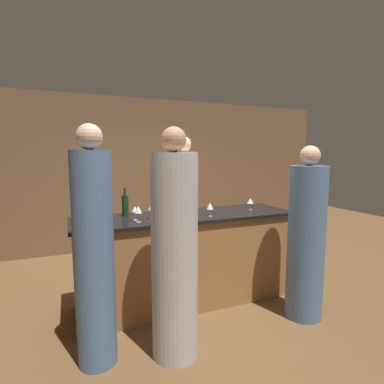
{
  "coord_description": "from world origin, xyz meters",
  "views": [
    {
      "loc": [
        -1.27,
        -3.2,
        1.75
      ],
      "look_at": [
        0.11,
        0.1,
        1.31
      ],
      "focal_mm": 28.0,
      "sensor_mm": 36.0,
      "label": 1
    }
  ],
  "objects_px": {
    "guest_0": "(175,254)",
    "wine_bottle_0": "(125,205)",
    "bartender": "(184,211)",
    "guest_2": "(94,255)",
    "wine_bottle_1": "(185,206)",
    "guest_1": "(306,240)"
  },
  "relations": [
    {
      "from": "guest_0",
      "to": "wine_bottle_0",
      "type": "distance_m",
      "value": 1.12
    },
    {
      "from": "bartender",
      "to": "guest_2",
      "type": "xyz_separation_m",
      "value": [
        -1.37,
        -1.52,
        0.0
      ]
    },
    {
      "from": "guest_0",
      "to": "guest_2",
      "type": "relative_size",
      "value": 0.99
    },
    {
      "from": "guest_2",
      "to": "wine_bottle_0",
      "type": "distance_m",
      "value": 1.03
    },
    {
      "from": "wine_bottle_1",
      "to": "guest_2",
      "type": "bearing_deg",
      "value": -150.49
    },
    {
      "from": "bartender",
      "to": "wine_bottle_1",
      "type": "height_order",
      "value": "bartender"
    },
    {
      "from": "guest_1",
      "to": "wine_bottle_1",
      "type": "xyz_separation_m",
      "value": [
        -1.11,
        0.67,
        0.33
      ]
    },
    {
      "from": "wine_bottle_0",
      "to": "wine_bottle_1",
      "type": "bearing_deg",
      "value": -28.42
    },
    {
      "from": "guest_0",
      "to": "wine_bottle_1",
      "type": "height_order",
      "value": "guest_0"
    },
    {
      "from": "bartender",
      "to": "wine_bottle_0",
      "type": "distance_m",
      "value": 1.15
    },
    {
      "from": "bartender",
      "to": "wine_bottle_1",
      "type": "relative_size",
      "value": 6.49
    },
    {
      "from": "bartender",
      "to": "guest_1",
      "type": "bearing_deg",
      "value": 115.56
    },
    {
      "from": "guest_0",
      "to": "guest_2",
      "type": "bearing_deg",
      "value": 166.35
    },
    {
      "from": "bartender",
      "to": "guest_0",
      "type": "xyz_separation_m",
      "value": [
        -0.73,
        -1.68,
        -0.02
      ]
    },
    {
      "from": "guest_1",
      "to": "wine_bottle_0",
      "type": "relative_size",
      "value": 5.65
    },
    {
      "from": "guest_0",
      "to": "guest_1",
      "type": "relative_size",
      "value": 1.07
    },
    {
      "from": "guest_0",
      "to": "guest_1",
      "type": "xyz_separation_m",
      "value": [
        1.5,
        0.06,
        -0.06
      ]
    },
    {
      "from": "bartender",
      "to": "guest_1",
      "type": "relative_size",
      "value": 1.09
    },
    {
      "from": "bartender",
      "to": "guest_1",
      "type": "xyz_separation_m",
      "value": [
        0.77,
        -1.61,
        -0.08
      ]
    },
    {
      "from": "bartender",
      "to": "guest_0",
      "type": "relative_size",
      "value": 1.02
    },
    {
      "from": "guest_2",
      "to": "guest_1",
      "type": "bearing_deg",
      "value": -2.48
    },
    {
      "from": "wine_bottle_0",
      "to": "wine_bottle_1",
      "type": "height_order",
      "value": "wine_bottle_0"
    }
  ]
}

